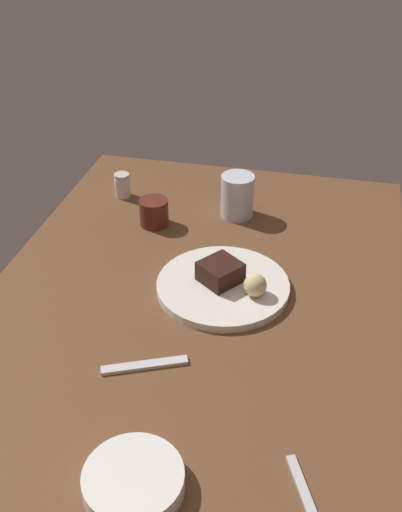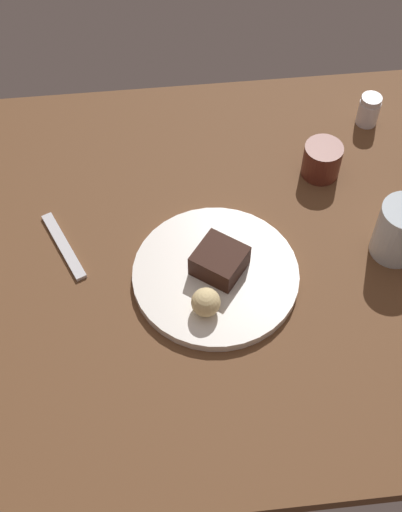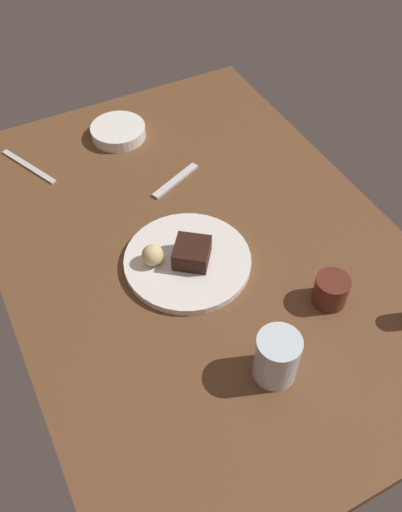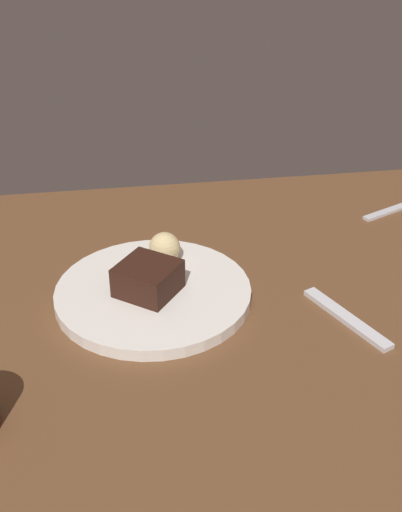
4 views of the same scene
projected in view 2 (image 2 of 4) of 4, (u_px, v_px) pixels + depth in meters
dining_table at (186, 262)px, 116.22cm from camera, size 120.00×84.00×3.00cm
dessert_plate at (216, 275)px, 111.82cm from camera, size 26.91×26.91×1.68cm
chocolate_cake_slice at (220, 261)px, 109.88cm from camera, size 10.26×10.21×4.23cm
bread_roll at (206, 302)px, 105.23cm from camera, size 4.55×4.55×4.55cm
salt_shaker at (369, 110)px, 130.80cm from camera, size 4.05×4.05×6.23cm
water_glass at (400, 231)px, 111.55cm from camera, size 7.96×7.96×10.46cm
coffee_cup at (322, 160)px, 123.17cm from camera, size 6.83×6.83×6.44cm
dessert_spoon at (64, 246)px, 115.83cm from camera, size 7.63×14.47×0.70cm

